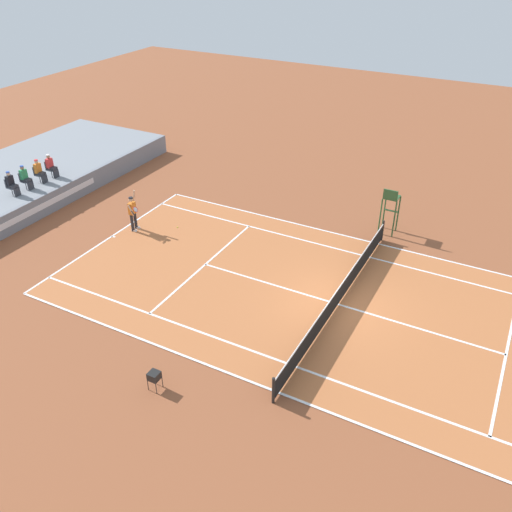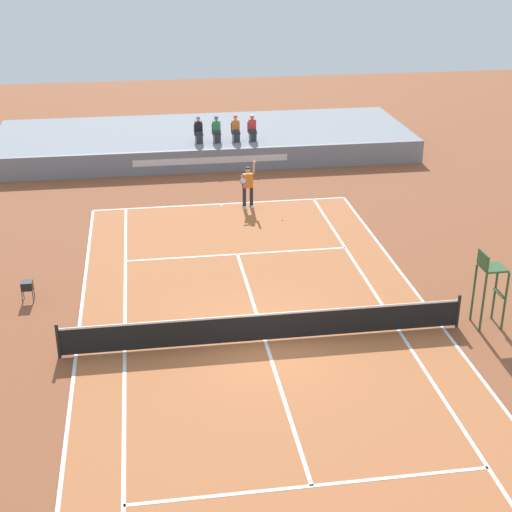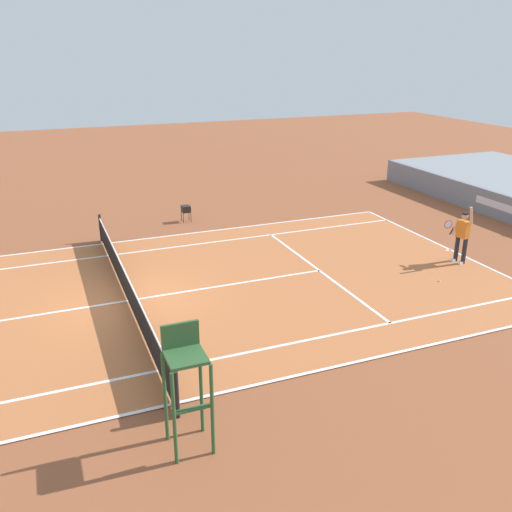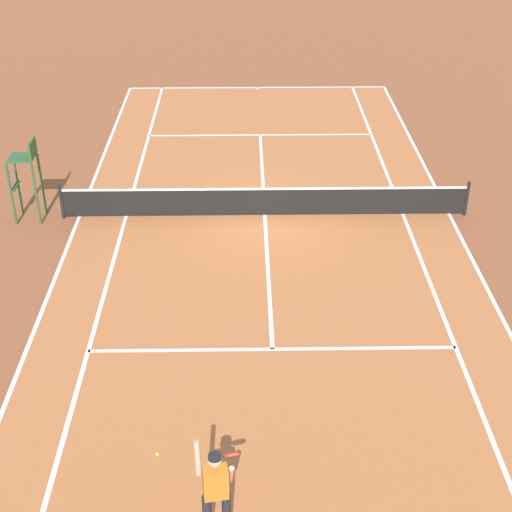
{
  "view_description": "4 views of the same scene",
  "coord_description": "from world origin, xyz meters",
  "px_view_note": "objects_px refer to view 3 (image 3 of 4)",
  "views": [
    {
      "loc": [
        -17.05,
        -5.29,
        13.21
      ],
      "look_at": [
        0.33,
        3.97,
        1.0
      ],
      "focal_mm": 37.72,
      "sensor_mm": 36.0,
      "label": 1
    },
    {
      "loc": [
        -3.24,
        -19.51,
        11.57
      ],
      "look_at": [
        0.33,
        3.97,
        1.0
      ],
      "focal_mm": 54.05,
      "sensor_mm": 36.0,
      "label": 2
    },
    {
      "loc": [
        15.29,
        -2.03,
        7.07
      ],
      "look_at": [
        0.33,
        3.97,
        1.0
      ],
      "focal_mm": 38.98,
      "sensor_mm": 36.0,
      "label": 3
    },
    {
      "loc": [
        0.59,
        19.75,
        10.42
      ],
      "look_at": [
        0.33,
        3.97,
        1.0
      ],
      "focal_mm": 52.85,
      "sensor_mm": 36.0,
      "label": 4
    }
  ],
  "objects_px": {
    "ball_hopper": "(186,209)",
    "tennis_ball": "(439,281)",
    "tennis_player": "(462,235)",
    "umpire_chair": "(186,373)"
  },
  "relations": [
    {
      "from": "tennis_ball",
      "to": "umpire_chair",
      "type": "height_order",
      "value": "umpire_chair"
    },
    {
      "from": "tennis_player",
      "to": "umpire_chair",
      "type": "relative_size",
      "value": 0.85
    },
    {
      "from": "umpire_chair",
      "to": "ball_hopper",
      "type": "distance_m",
      "value": 14.56
    },
    {
      "from": "tennis_player",
      "to": "umpire_chair",
      "type": "distance_m",
      "value": 12.7
    },
    {
      "from": "tennis_ball",
      "to": "umpire_chair",
      "type": "bearing_deg",
      "value": -64.52
    },
    {
      "from": "ball_hopper",
      "to": "tennis_ball",
      "type": "bearing_deg",
      "value": 31.44
    },
    {
      "from": "tennis_player",
      "to": "umpire_chair",
      "type": "bearing_deg",
      "value": -63.17
    },
    {
      "from": "tennis_ball",
      "to": "ball_hopper",
      "type": "bearing_deg",
      "value": -148.56
    },
    {
      "from": "umpire_chair",
      "to": "tennis_ball",
      "type": "bearing_deg",
      "value": 115.48
    },
    {
      "from": "tennis_player",
      "to": "tennis_ball",
      "type": "height_order",
      "value": "tennis_player"
    }
  ]
}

